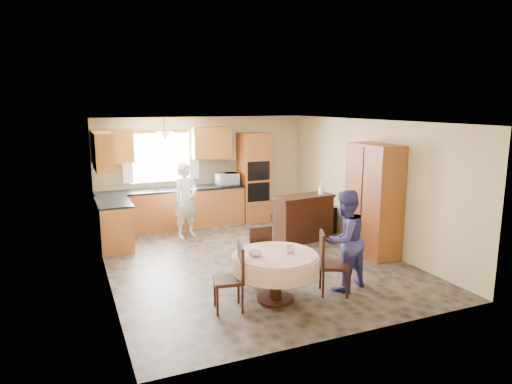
{
  "coord_description": "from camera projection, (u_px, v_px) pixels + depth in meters",
  "views": [
    {
      "loc": [
        -3.01,
        -7.31,
        2.8
      ],
      "look_at": [
        0.2,
        0.3,
        1.19
      ],
      "focal_mm": 32.0,
      "sensor_mm": 36.0,
      "label": 1
    }
  ],
  "objects": [
    {
      "name": "curtain_left",
      "position": [
        127.0,
        157.0,
        9.96
      ],
      "size": [
        0.22,
        0.02,
        1.15
      ],
      "primitive_type": "cube",
      "color": "white",
      "rests_on": "wall_back"
    },
    {
      "name": "backsplash",
      "position": [
        168.0,
        175.0,
        10.45
      ],
      "size": [
        3.3,
        0.02,
        0.55
      ],
      "primitive_type": "cube",
      "color": "beige",
      "rests_on": "wall_back"
    },
    {
      "name": "oven_tower",
      "position": [
        254.0,
        177.0,
        10.97
      ],
      "size": [
        0.66,
        0.62,
        2.12
      ],
      "primitive_type": "cube",
      "color": "#C27333",
      "rests_on": "floor"
    },
    {
      "name": "chair_back",
      "position": [
        258.0,
        250.0,
        7.28
      ],
      "size": [
        0.4,
        0.4,
        0.91
      ],
      "rotation": [
        0.0,
        0.0,
        3.13
      ],
      "color": "#391B0F",
      "rests_on": "floor"
    },
    {
      "name": "bowl_sideboard",
      "position": [
        294.0,
        198.0,
        9.21
      ],
      "size": [
        0.23,
        0.23,
        0.05
      ],
      "primitive_type": "imported",
      "rotation": [
        0.0,
        0.0,
        -0.11
      ],
      "color": "#B2B2B2",
      "rests_on": "sideboard"
    },
    {
      "name": "wall_left",
      "position": [
        104.0,
        205.0,
        7.1
      ],
      "size": [
        0.02,
        6.0,
        2.5
      ],
      "primitive_type": "cube",
      "color": "#CCB682",
      "rests_on": "floor"
    },
    {
      "name": "wall_cab_side",
      "position": [
        103.0,
        151.0,
        8.67
      ],
      "size": [
        0.33,
        1.2,
        0.72
      ],
      "primitive_type": "cube",
      "color": "#BB822E",
      "rests_on": "wall_left"
    },
    {
      "name": "base_cab_left",
      "position": [
        115.0,
        225.0,
        9.0
      ],
      "size": [
        0.6,
        1.2,
        0.88
      ],
      "primitive_type": "cube",
      "color": "#C27333",
      "rests_on": "floor"
    },
    {
      "name": "dining_table",
      "position": [
        275.0,
        264.0,
        6.5
      ],
      "size": [
        1.24,
        1.24,
        0.7
      ],
      "color": "#391B0F",
      "rests_on": "floor"
    },
    {
      "name": "wall_cab_left",
      "position": [
        112.0,
        146.0,
        9.71
      ],
      "size": [
        0.85,
        0.33,
        0.72
      ],
      "primitive_type": "cube",
      "color": "#BB822E",
      "rests_on": "wall_back"
    },
    {
      "name": "microwave",
      "position": [
        227.0,
        179.0,
        10.67
      ],
      "size": [
        0.52,
        0.37,
        0.28
      ],
      "primitive_type": "imported",
      "rotation": [
        0.0,
        0.0,
        0.05
      ],
      "color": "silver",
      "rests_on": "counter_back"
    },
    {
      "name": "wall_back",
      "position": [
        204.0,
        170.0,
        10.77
      ],
      "size": [
        5.0,
        0.02,
        2.5
      ],
      "primitive_type": "cube",
      "color": "#CCB682",
      "rests_on": "floor"
    },
    {
      "name": "bottle_sideboard",
      "position": [
        321.0,
        190.0,
        9.43
      ],
      "size": [
        0.14,
        0.14,
        0.31
      ],
      "primitive_type": "imported",
      "rotation": [
        0.0,
        0.0,
        0.18
      ],
      "color": "silver",
      "rests_on": "sideboard"
    },
    {
      "name": "window",
      "position": [
        161.0,
        157.0,
        10.3
      ],
      "size": [
        1.4,
        0.03,
        1.1
      ],
      "primitive_type": "cube",
      "color": "white",
      "rests_on": "wall_back"
    },
    {
      "name": "oven_lower",
      "position": [
        259.0,
        192.0,
        10.74
      ],
      "size": [
        0.56,
        0.01,
        0.45
      ],
      "primitive_type": "cube",
      "color": "black",
      "rests_on": "oven_tower"
    },
    {
      "name": "framed_picture",
      "position": [
        363.0,
        155.0,
        9.06
      ],
      "size": [
        0.06,
        0.61,
        0.5
      ],
      "color": "gold",
      "rests_on": "wall_right"
    },
    {
      "name": "counter_back",
      "position": [
        171.0,
        190.0,
        10.24
      ],
      "size": [
        3.3,
        0.64,
        0.04
      ],
      "primitive_type": "cube",
      "color": "black",
      "rests_on": "base_cab_back"
    },
    {
      "name": "counter_left",
      "position": [
        113.0,
        202.0,
        8.91
      ],
      "size": [
        0.64,
        1.2,
        0.04
      ],
      "primitive_type": "cube",
      "color": "black",
      "rests_on": "base_cab_left"
    },
    {
      "name": "bowl_table",
      "position": [
        255.0,
        253.0,
        6.39
      ],
      "size": [
        0.22,
        0.22,
        0.06
      ],
      "primitive_type": "imported",
      "rotation": [
        0.0,
        0.0,
        -0.13
      ],
      "color": "#B2B2B2",
      "rests_on": "dining_table"
    },
    {
      "name": "base_cab_back",
      "position": [
        172.0,
        209.0,
        10.33
      ],
      "size": [
        3.3,
        0.6,
        0.88
      ],
      "primitive_type": "cube",
      "color": "#C27333",
      "rests_on": "floor"
    },
    {
      "name": "person_dining",
      "position": [
        345.0,
        240.0,
        6.89
      ],
      "size": [
        0.87,
        0.76,
        1.54
      ],
      "primitive_type": "imported",
      "rotation": [
        0.0,
        0.0,
        3.4
      ],
      "color": "#3B387A",
      "rests_on": "floor"
    },
    {
      "name": "ceiling",
      "position": [
        252.0,
        121.0,
        7.82
      ],
      "size": [
        5.0,
        6.0,
        0.01
      ],
      "primitive_type": "cube",
      "color": "white",
      "rests_on": "wall_back"
    },
    {
      "name": "wall_front",
      "position": [
        350.0,
        238.0,
        5.34
      ],
      "size": [
        5.0,
        0.02,
        2.5
      ],
      "primitive_type": "cube",
      "color": "#CCB682",
      "rests_on": "floor"
    },
    {
      "name": "floor",
      "position": [
        252.0,
        260.0,
        8.3
      ],
      "size": [
        5.0,
        6.0,
        0.01
      ],
      "primitive_type": "cube",
      "color": "brown",
      "rests_on": "ground"
    },
    {
      "name": "chair_left",
      "position": [
        234.0,
        274.0,
        6.23
      ],
      "size": [
        0.47,
        0.47,
        0.91
      ],
      "rotation": [
        0.0,
        0.0,
        -1.77
      ],
      "color": "#391B0F",
      "rests_on": "floor"
    },
    {
      "name": "sideboard",
      "position": [
        303.0,
        220.0,
        9.39
      ],
      "size": [
        1.31,
        0.68,
        0.9
      ],
      "primitive_type": "cube",
      "rotation": [
        0.0,
        0.0,
        0.13
      ],
      "color": "#391B0F",
      "rests_on": "floor"
    },
    {
      "name": "wall_right",
      "position": [
        369.0,
        183.0,
        9.01
      ],
      "size": [
        0.02,
        6.0,
        2.5
      ],
      "primitive_type": "cube",
      "color": "#CCB682",
      "rests_on": "floor"
    },
    {
      "name": "chair_right",
      "position": [
        329.0,
        260.0,
        6.74
      ],
      "size": [
        0.54,
        0.54,
        0.95
      ],
      "rotation": [
        0.0,
        0.0,
        1.14
      ],
      "color": "#391B0F",
      "rests_on": "floor"
    },
    {
      "name": "space_heater",
      "position": [
        326.0,
        219.0,
        10.06
      ],
      "size": [
        0.48,
        0.38,
        0.58
      ],
      "primitive_type": "cube",
      "rotation": [
        0.0,
        0.0,
        -0.24
      ],
      "color": "black",
      "rests_on": "floor"
    },
    {
      "name": "curtain_right",
      "position": [
        194.0,
        154.0,
        10.53
      ],
      "size": [
        0.22,
        0.02,
        1.15
      ],
      "primitive_type": "cube",
      "color": "white",
      "rests_on": "wall_back"
    },
    {
      "name": "person_sink",
      "position": [
        186.0,
        200.0,
        9.59
      ],
      "size": [
        0.68,
        0.57,
        1.59
      ],
      "primitive_type": "imported",
      "rotation": [
        0.0,
        0.0,
        0.38
      ],
      "color": "silver",
      "rests_on": "floor"
    },
    {
      "name": "wall_cab_right",
      "position": [
        211.0,
        143.0,
        10.55
      ],
      "size": [
        0.9,
        0.33,
        0.72
      ],
      "primitive_type": "cube",
      "color": "#BB822E",
      "rests_on": "wall_back"
    },
    {
      "name": "pendant",
      "position": [
        164.0,
        136.0,
        9.77
      ],
      "size": [
        0.36,
        0.36,
        0.18
      ],
      "primitive_type": "cone",
      "rotation": [
        3.14,
        0.0,
        0.0
      ],
      "color": "beige",
      "rests_on": "ceiling"
    },
    {
      "name": "oven_upper",
      "position": [
        259.0,
        171.0,
        10.64
      ],
      "size": [
        0.56,
        0.01,
        0.45
      ],
      "primitive_type": "cube",
      "color": "black",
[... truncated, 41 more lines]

